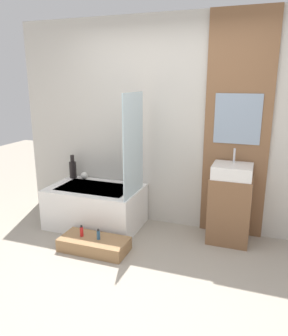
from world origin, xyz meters
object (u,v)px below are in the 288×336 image
at_px(sink, 232,171).
at_px(bottle_soap_secondary, 98,235).
at_px(bathtub, 96,206).
at_px(vase_round_light, 84,176).
at_px(vase_tall_dark, 73,169).
at_px(wooden_step_bench, 94,244).
at_px(bottle_soap_primary, 82,231).

height_order(sink, bottle_soap_secondary, sink).
bearing_deg(bathtub, bottle_soap_secondary, -59.70).
bearing_deg(vase_round_light, bathtub, -41.47).
distance_m(bathtub, bottle_soap_secondary, 0.70).
bearing_deg(vase_tall_dark, bottle_soap_secondary, -46.28).
height_order(wooden_step_bench, bottle_soap_primary, bottle_soap_primary).
height_order(bathtub, vase_tall_dark, vase_tall_dark).
relative_size(vase_tall_dark, vase_round_light, 3.31).
xyz_separation_m(bathtub, vase_tall_dark, (-0.49, 0.28, 0.39)).
bearing_deg(sink, bottle_soap_primary, -153.74).
height_order(bottle_soap_primary, bottle_soap_secondary, bottle_soap_primary).
height_order(vase_tall_dark, bottle_soap_primary, vase_tall_dark).
relative_size(wooden_step_bench, vase_round_light, 7.77).
distance_m(sink, vase_round_light, 2.01).
xyz_separation_m(sink, bottle_soap_primary, (-1.53, -0.75, -0.65)).
bearing_deg(sink, vase_round_light, 176.47).
height_order(bathtub, sink, sink).
bearing_deg(bathtub, vase_tall_dark, 150.40).
bearing_deg(bottle_soap_primary, vase_round_light, 117.35).
height_order(vase_tall_dark, vase_round_light, vase_tall_dark).
distance_m(bathtub, bottle_soap_primary, 0.62).
relative_size(bathtub, vase_tall_dark, 3.61).
bearing_deg(bottle_soap_primary, vase_tall_dark, 125.64).
relative_size(wooden_step_bench, vase_tall_dark, 2.35).
relative_size(sink, bottle_soap_secondary, 3.62).
bearing_deg(bottle_soap_primary, bottle_soap_secondary, 0.00).
xyz_separation_m(wooden_step_bench, sink, (1.38, 0.75, 0.78)).
distance_m(wooden_step_bench, sink, 1.75).
xyz_separation_m(sink, bottle_soap_secondary, (-1.32, -0.75, -0.66)).
height_order(bathtub, bottle_soap_primary, bathtub).
xyz_separation_m(sink, vase_tall_dark, (-2.16, 0.12, -0.20)).
xyz_separation_m(vase_tall_dark, bottle_soap_primary, (0.63, -0.88, -0.45)).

